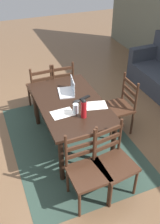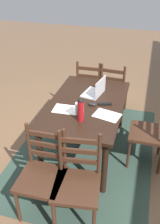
{
  "view_description": "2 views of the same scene",
  "coord_description": "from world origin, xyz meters",
  "px_view_note": "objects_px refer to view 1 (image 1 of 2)",
  "views": [
    {
      "loc": [
        2.87,
        -1.01,
        2.79
      ],
      "look_at": [
        0.12,
        0.1,
        0.63
      ],
      "focal_mm": 41.0,
      "sensor_mm": 36.0,
      "label": 1
    },
    {
      "loc": [
        2.64,
        0.66,
        2.33
      ],
      "look_at": [
        0.06,
        -0.07,
        0.65
      ],
      "focal_mm": 40.46,
      "sensor_mm": 36.0,
      "label": 2
    }
  ],
  "objects_px": {
    "water_bottle": "(84,108)",
    "tv_remote": "(85,98)",
    "chair_right_near": "(87,171)",
    "computer_mouse": "(77,101)",
    "chair_left_near": "(41,88)",
    "chair_left_far": "(61,85)",
    "laptop": "(69,89)",
    "chair_far_head": "(119,107)",
    "chair_right_far": "(114,162)",
    "dining_table": "(71,108)",
    "drinking_glass": "(76,109)"
  },
  "relations": [
    {
      "from": "chair_far_head",
      "to": "laptop",
      "type": "bearing_deg",
      "value": -107.56
    },
    {
      "from": "chair_left_near",
      "to": "tv_remote",
      "type": "height_order",
      "value": "chair_left_near"
    },
    {
      "from": "chair_left_near",
      "to": "laptop",
      "type": "height_order",
      "value": "laptop"
    },
    {
      "from": "chair_left_near",
      "to": "computer_mouse",
      "type": "distance_m",
      "value": 1.14
    },
    {
      "from": "dining_table",
      "to": "drinking_glass",
      "type": "height_order",
      "value": "drinking_glass"
    },
    {
      "from": "water_bottle",
      "to": "tv_remote",
      "type": "bearing_deg",
      "value": 155.11
    },
    {
      "from": "chair_left_far",
      "to": "laptop",
      "type": "bearing_deg",
      "value": -8.32
    },
    {
      "from": "chair_right_near",
      "to": "chair_right_far",
      "type": "height_order",
      "value": "same"
    },
    {
      "from": "chair_right_near",
      "to": "laptop",
      "type": "height_order",
      "value": "laptop"
    },
    {
      "from": "chair_right_near",
      "to": "tv_remote",
      "type": "xyz_separation_m",
      "value": [
        -1.03,
        0.41,
        0.31
      ]
    },
    {
      "from": "chair_far_head",
      "to": "laptop",
      "type": "distance_m",
      "value": 0.88
    },
    {
      "from": "chair_right_near",
      "to": "water_bottle",
      "type": "height_order",
      "value": "water_bottle"
    },
    {
      "from": "chair_far_head",
      "to": "drinking_glass",
      "type": "xyz_separation_m",
      "value": [
        0.27,
        -0.85,
        0.37
      ]
    },
    {
      "from": "dining_table",
      "to": "chair_far_head",
      "type": "height_order",
      "value": "chair_far_head"
    },
    {
      "from": "chair_left_far",
      "to": "laptop",
      "type": "relative_size",
      "value": 2.66
    },
    {
      "from": "chair_right_near",
      "to": "chair_left_far",
      "type": "xyz_separation_m",
      "value": [
        -2.05,
        0.36,
        0.0
      ]
    },
    {
      "from": "laptop",
      "to": "water_bottle",
      "type": "height_order",
      "value": "water_bottle"
    },
    {
      "from": "chair_left_near",
      "to": "chair_far_head",
      "type": "height_order",
      "value": "same"
    },
    {
      "from": "chair_right_far",
      "to": "drinking_glass",
      "type": "height_order",
      "value": "chair_right_far"
    },
    {
      "from": "dining_table",
      "to": "chair_left_near",
      "type": "relative_size",
      "value": 1.54
    },
    {
      "from": "chair_right_near",
      "to": "chair_right_far",
      "type": "distance_m",
      "value": 0.36
    },
    {
      "from": "chair_left_near",
      "to": "chair_right_near",
      "type": "bearing_deg",
      "value": -0.05
    },
    {
      "from": "chair_far_head",
      "to": "water_bottle",
      "type": "distance_m",
      "value": 0.99
    },
    {
      "from": "chair_left_near",
      "to": "chair_left_far",
      "type": "distance_m",
      "value": 0.36
    },
    {
      "from": "dining_table",
      "to": "tv_remote",
      "type": "distance_m",
      "value": 0.25
    },
    {
      "from": "dining_table",
      "to": "computer_mouse",
      "type": "bearing_deg",
      "value": 61.72
    },
    {
      "from": "computer_mouse",
      "to": "chair_right_far",
      "type": "bearing_deg",
      "value": 7.35
    },
    {
      "from": "chair_right_far",
      "to": "chair_far_head",
      "type": "distance_m",
      "value": 1.21
    },
    {
      "from": "chair_left_far",
      "to": "chair_far_head",
      "type": "height_order",
      "value": "same"
    },
    {
      "from": "chair_right_far",
      "to": "chair_left_near",
      "type": "bearing_deg",
      "value": -170.07
    },
    {
      "from": "chair_far_head",
      "to": "computer_mouse",
      "type": "relative_size",
      "value": 9.5
    },
    {
      "from": "chair_right_far",
      "to": "laptop",
      "type": "relative_size",
      "value": 2.66
    },
    {
      "from": "chair_right_near",
      "to": "laptop",
      "type": "bearing_deg",
      "value": 168.88
    },
    {
      "from": "laptop",
      "to": "chair_left_far",
      "type": "bearing_deg",
      "value": 171.68
    },
    {
      "from": "chair_left_far",
      "to": "chair_far_head",
      "type": "relative_size",
      "value": 1.0
    },
    {
      "from": "dining_table",
      "to": "chair_right_far",
      "type": "bearing_deg",
      "value": 9.81
    },
    {
      "from": "chair_left_near",
      "to": "chair_left_far",
      "type": "xyz_separation_m",
      "value": [
        -0.0,
        0.36,
        0.0
      ]
    },
    {
      "from": "dining_table",
      "to": "chair_left_near",
      "type": "xyz_separation_m",
      "value": [
        -1.02,
        -0.18,
        -0.2
      ]
    },
    {
      "from": "chair_right_near",
      "to": "computer_mouse",
      "type": "bearing_deg",
      "value": 164.91
    },
    {
      "from": "computer_mouse",
      "to": "water_bottle",
      "type": "bearing_deg",
      "value": -5.22
    },
    {
      "from": "chair_left_far",
      "to": "chair_right_far",
      "type": "bearing_deg",
      "value": -0.07
    },
    {
      "from": "chair_left_near",
      "to": "chair_right_far",
      "type": "xyz_separation_m",
      "value": [
        2.05,
        0.36,
        0.0
      ]
    },
    {
      "from": "chair_left_near",
      "to": "drinking_glass",
      "type": "height_order",
      "value": "chair_left_near"
    },
    {
      "from": "chair_left_far",
      "to": "laptop",
      "type": "height_order",
      "value": "laptop"
    },
    {
      "from": "chair_left_far",
      "to": "drinking_glass",
      "type": "bearing_deg",
      "value": -9.01
    },
    {
      "from": "chair_left_near",
      "to": "laptop",
      "type": "bearing_deg",
      "value": 17.51
    },
    {
      "from": "chair_left_far",
      "to": "tv_remote",
      "type": "distance_m",
      "value": 1.06
    },
    {
      "from": "chair_far_head",
      "to": "water_bottle",
      "type": "bearing_deg",
      "value": -63.03
    },
    {
      "from": "dining_table",
      "to": "chair_right_near",
      "type": "relative_size",
      "value": 1.54
    },
    {
      "from": "chair_right_far",
      "to": "water_bottle",
      "type": "xyz_separation_m",
      "value": [
        -0.62,
        -0.14,
        0.44
      ]
    }
  ]
}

